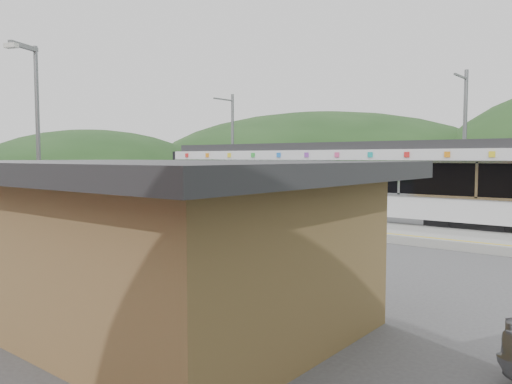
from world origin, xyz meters
The scene contains 10 objects.
ground centered at (0.00, 0.00, 0.00)m, with size 120.00×120.00×0.00m, color #4C4C4F.
hills centered at (6.19, 5.29, 0.00)m, with size 146.00×149.00×26.00m.
platform centered at (0.00, 3.30, 0.15)m, with size 26.00×3.20×0.30m, color #9E9E99.
yellow_line centered at (0.00, 2.00, 0.30)m, with size 26.00×0.10×0.01m, color yellow.
train centered at (2.16, 6.00, 2.06)m, with size 20.44×3.01×3.74m.
catenary_mast_west centered at (-7.00, 8.56, 3.65)m, with size 0.18×1.80×7.00m.
catenary_mast_east centered at (7.00, 8.56, 3.65)m, with size 0.18×1.80×7.00m.
station_shelter centered at (6.00, -9.01, 1.55)m, with size 9.20×6.20×3.00m.
pallet_stack centered at (7.57, -9.50, 0.28)m, with size 1.24×1.08×0.56m.
lamp_post centered at (-0.05, -7.88, 3.70)m, with size 0.52×1.14×6.21m.
Camera 1 is at (13.77, -15.06, 3.07)m, focal length 35.00 mm.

